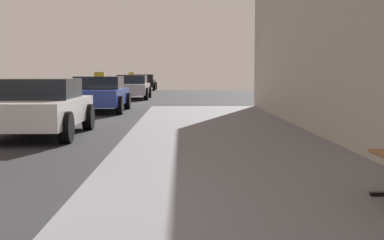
{
  "coord_description": "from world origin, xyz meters",
  "views": [
    {
      "loc": [
        3.12,
        -4.51,
        1.4
      ],
      "look_at": [
        3.29,
        4.18,
        0.65
      ],
      "focal_mm": 51.23,
      "sensor_mm": 36.0,
      "label": 1
    }
  ],
  "objects_px": {
    "car_white": "(38,107)",
    "car_red": "(131,84)",
    "car_blue": "(99,94)",
    "car_black": "(144,82)",
    "car_silver": "(132,87)"
  },
  "relations": [
    {
      "from": "car_silver",
      "to": "car_red",
      "type": "height_order",
      "value": "car_red"
    },
    {
      "from": "car_white",
      "to": "car_black",
      "type": "bearing_deg",
      "value": -90.23
    },
    {
      "from": "car_white",
      "to": "car_silver",
      "type": "xyz_separation_m",
      "value": [
        0.52,
        17.3,
        0.0
      ]
    },
    {
      "from": "car_red",
      "to": "car_white",
      "type": "bearing_deg",
      "value": 90.4
    },
    {
      "from": "car_red",
      "to": "car_black",
      "type": "xyz_separation_m",
      "value": [
        0.3,
        7.83,
        -0.0
      ]
    },
    {
      "from": "car_white",
      "to": "car_black",
      "type": "distance_m",
      "value": 32.19
    },
    {
      "from": "car_black",
      "to": "car_red",
      "type": "bearing_deg",
      "value": 87.81
    },
    {
      "from": "car_silver",
      "to": "car_black",
      "type": "bearing_deg",
      "value": -88.51
    },
    {
      "from": "car_white",
      "to": "car_black",
      "type": "height_order",
      "value": "same"
    },
    {
      "from": "car_blue",
      "to": "car_red",
      "type": "relative_size",
      "value": 0.95
    },
    {
      "from": "car_white",
      "to": "car_silver",
      "type": "distance_m",
      "value": 17.31
    },
    {
      "from": "car_silver",
      "to": "car_red",
      "type": "xyz_separation_m",
      "value": [
        -0.69,
        7.06,
        0.0
      ]
    },
    {
      "from": "car_red",
      "to": "car_black",
      "type": "distance_m",
      "value": 7.84
    },
    {
      "from": "car_white",
      "to": "car_silver",
      "type": "relative_size",
      "value": 0.91
    },
    {
      "from": "car_white",
      "to": "car_red",
      "type": "distance_m",
      "value": 24.36
    }
  ]
}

